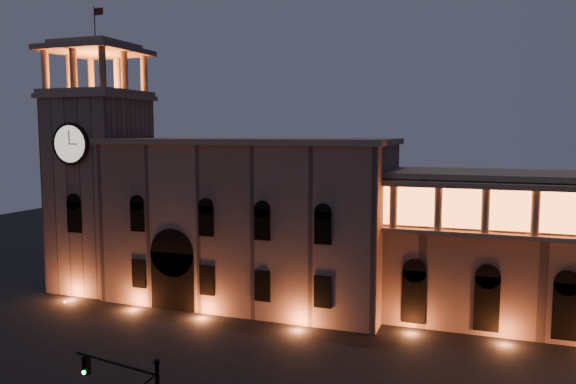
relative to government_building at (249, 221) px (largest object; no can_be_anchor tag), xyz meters
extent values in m
cube|color=#896A59|center=(0.08, 0.07, -0.27)|extent=(30.00, 12.00, 17.00)
cube|color=gray|center=(0.08, 0.07, 8.53)|extent=(30.80, 12.80, 0.60)
cube|color=black|center=(-5.92, -5.33, -5.77)|extent=(5.00, 1.40, 6.00)
cylinder|color=black|center=(-5.92, -5.33, -2.77)|extent=(5.00, 1.40, 5.00)
cube|color=orange|center=(-5.92, -5.53, -5.97)|extent=(4.20, 0.20, 5.00)
cube|color=#896A59|center=(-18.42, -0.93, 2.23)|extent=(9.00, 9.00, 22.00)
cube|color=gray|center=(-18.42, -0.93, 13.48)|extent=(9.80, 9.80, 0.50)
cylinder|color=black|center=(-18.42, -5.61, 8.23)|extent=(4.60, 0.35, 4.60)
cylinder|color=beige|center=(-18.42, -5.75, 8.23)|extent=(4.00, 0.12, 4.00)
cube|color=gray|center=(-18.42, -0.93, 13.98)|extent=(9.40, 9.40, 0.50)
cube|color=orange|center=(-18.42, -0.93, 14.28)|extent=(6.80, 6.80, 0.15)
cylinder|color=gray|center=(-22.22, -4.73, 16.33)|extent=(0.76, 0.76, 4.20)
cylinder|color=gray|center=(-18.42, -4.73, 16.33)|extent=(0.76, 0.76, 4.20)
cylinder|color=gray|center=(-14.62, -4.73, 16.33)|extent=(0.76, 0.76, 4.20)
cylinder|color=gray|center=(-22.22, 2.87, 16.33)|extent=(0.76, 0.76, 4.20)
cylinder|color=gray|center=(-18.42, 2.87, 16.33)|extent=(0.76, 0.76, 4.20)
cylinder|color=gray|center=(-14.62, 2.87, 16.33)|extent=(0.76, 0.76, 4.20)
cylinder|color=gray|center=(-22.22, -0.93, 16.33)|extent=(0.76, 0.76, 4.20)
cylinder|color=gray|center=(-14.62, -0.93, 16.33)|extent=(0.76, 0.76, 4.20)
cube|color=gray|center=(-18.42, -0.93, 18.73)|extent=(9.80, 9.80, 0.60)
cube|color=gray|center=(-18.42, -0.93, 19.33)|extent=(7.50, 7.50, 0.60)
cylinder|color=black|center=(-18.42, -0.93, 21.63)|extent=(0.10, 0.10, 4.00)
plane|color=#5C1A1D|center=(-17.82, -0.93, 23.03)|extent=(1.20, 0.00, 1.20)
cylinder|color=gray|center=(16.08, -3.43, 2.73)|extent=(0.70, 0.70, 4.00)
cylinder|color=gray|center=(20.08, -3.43, 2.73)|extent=(0.70, 0.70, 4.00)
cylinder|color=gray|center=(24.08, -3.43, 2.73)|extent=(0.70, 0.70, 4.00)
cylinder|color=gray|center=(28.08, -3.43, 2.73)|extent=(0.70, 0.70, 4.00)
sphere|color=black|center=(10.10, -33.40, -1.08)|extent=(0.30, 0.30, 0.30)
cylinder|color=black|center=(7.43, -32.95, -1.73)|extent=(5.36, 1.04, 0.13)
cube|color=black|center=(5.40, -32.60, -2.27)|extent=(0.37, 0.35, 0.92)
cylinder|color=#0CE53F|center=(5.37, -32.77, -2.57)|extent=(0.21, 0.12, 0.19)
camera|label=1|loc=(24.25, -54.82, 9.46)|focal=35.00mm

